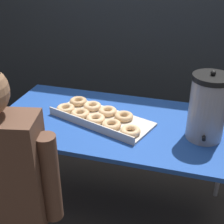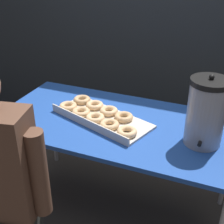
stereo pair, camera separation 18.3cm
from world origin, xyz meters
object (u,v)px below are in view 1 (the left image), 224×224
(donut_box, at_px, (99,116))
(coffee_urn, at_px, (208,108))
(person_seated, at_px, (4,197))
(cell_phone, at_px, (20,116))

(donut_box, distance_m, coffee_urn, 0.66)
(person_seated, bearing_deg, cell_phone, -80.07)
(cell_phone, bearing_deg, person_seated, -86.48)
(coffee_urn, relative_size, person_seated, 0.31)
(donut_box, xyz_separation_m, coffee_urn, (0.63, -0.03, 0.17))
(cell_phone, bearing_deg, coffee_urn, -14.68)
(coffee_urn, relative_size, cell_phone, 2.35)
(donut_box, bearing_deg, coffee_urn, 16.33)
(person_seated, bearing_deg, coffee_urn, -156.63)
(coffee_urn, bearing_deg, donut_box, 177.42)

